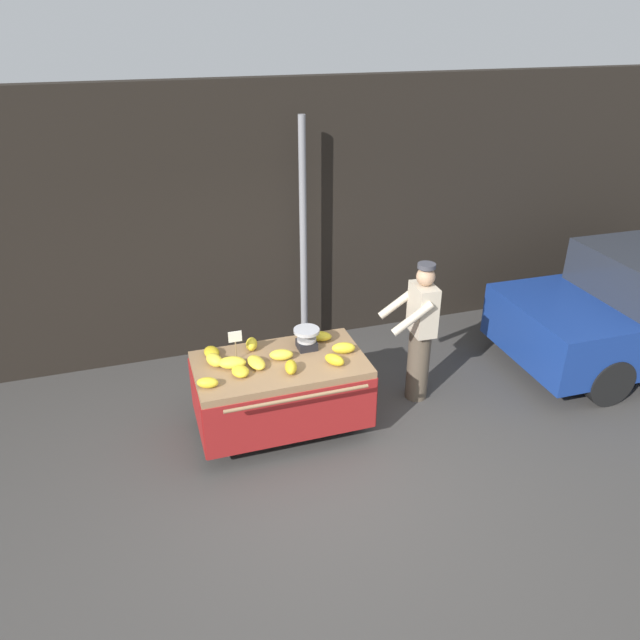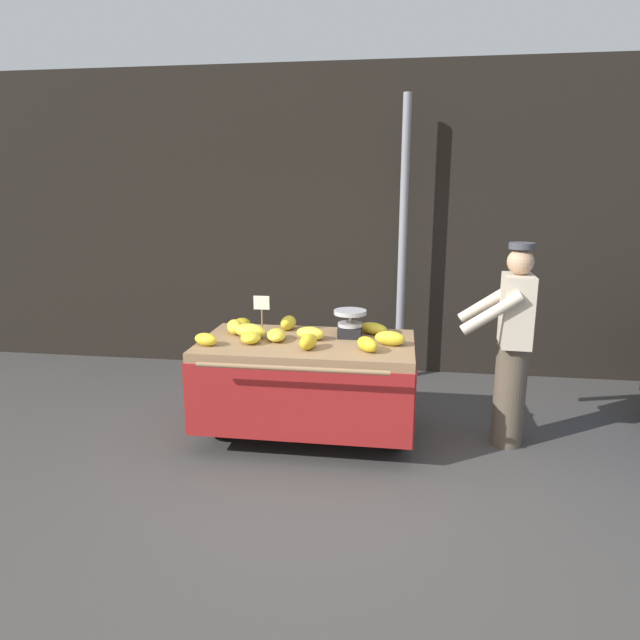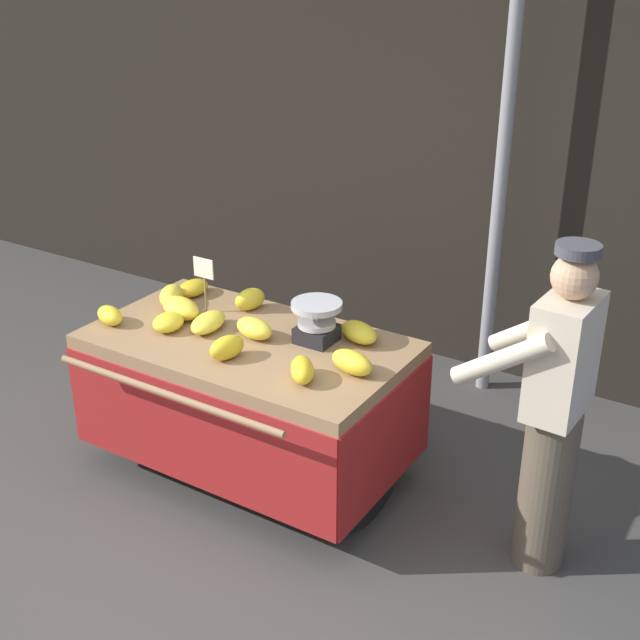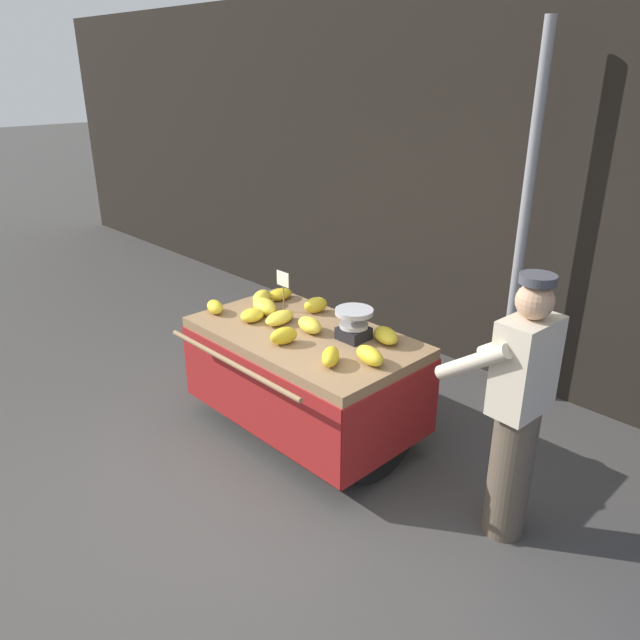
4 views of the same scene
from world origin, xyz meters
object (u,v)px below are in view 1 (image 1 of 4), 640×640
banana_bunch_4 (240,371)px  banana_bunch_7 (335,360)px  banana_bunch_8 (214,360)px  banana_bunch_5 (232,363)px  banana_bunch_6 (291,367)px  price_sign (235,339)px  banana_bunch_10 (212,352)px  banana_bunch_2 (281,355)px  banana_bunch_3 (320,336)px  banana_bunch_0 (208,383)px  weighing_scale (307,339)px  banana_cart (281,380)px  street_pole (303,241)px  banana_bunch_9 (256,362)px  vendor_person (420,333)px  banana_bunch_11 (252,344)px  banana_bunch_1 (344,348)px

banana_bunch_4 → banana_bunch_7: (0.97, -0.09, 0.01)m
banana_bunch_7 → banana_bunch_8: banana_bunch_8 is taller
banana_bunch_5 → banana_bunch_6: banana_bunch_6 is taller
price_sign → banana_bunch_10: bearing=145.1°
banana_bunch_5 → banana_bunch_2: bearing=1.4°
banana_bunch_2 → banana_bunch_3: (0.51, 0.28, -0.01)m
price_sign → banana_bunch_6: price_sign is taller
banana_bunch_0 → weighing_scale: bearing=20.9°
banana_bunch_3 → banana_cart: bearing=-149.6°
banana_bunch_0 → banana_bunch_6: banana_bunch_6 is taller
street_pole → price_sign: 2.00m
price_sign → banana_bunch_9: 0.32m
banana_bunch_4 → banana_bunch_9: bearing=32.6°
price_sign → banana_bunch_5: price_sign is taller
banana_bunch_8 → vendor_person: vendor_person is taller
banana_bunch_9 → banana_bunch_0: bearing=-156.4°
banana_bunch_0 → banana_bunch_11: size_ratio=1.04×
banana_cart → banana_bunch_9: banana_bunch_9 is taller
weighing_scale → banana_bunch_1: size_ratio=1.11×
banana_bunch_8 → banana_bunch_5: bearing=-32.7°
banana_bunch_0 → banana_bunch_3: bearing=23.2°
banana_bunch_10 → street_pole: bearing=44.2°
banana_bunch_2 → vendor_person: vendor_person is taller
banana_bunch_6 → price_sign: bearing=139.3°
banana_cart → banana_bunch_8: size_ratio=8.04×
banana_bunch_1 → vendor_person: 1.01m
banana_bunch_1 → banana_bunch_7: banana_bunch_1 is taller
weighing_scale → banana_bunch_6: (-0.29, -0.42, -0.06)m
street_pole → banana_bunch_7: bearing=-97.3°
weighing_scale → banana_bunch_5: size_ratio=1.00×
banana_bunch_8 → banana_bunch_7: bearing=-17.2°
price_sign → banana_bunch_2: size_ratio=1.37×
banana_bunch_2 → street_pole: bearing=66.1°
banana_bunch_5 → banana_bunch_1: bearing=-2.8°
banana_bunch_5 → banana_bunch_10: banana_bunch_5 is taller
banana_bunch_1 → banana_bunch_7: (-0.17, -0.20, -0.00)m
street_pole → banana_bunch_6: street_pole is taller
banana_bunch_0 → banana_bunch_10: size_ratio=0.89×
weighing_scale → price_sign: 0.78m
banana_cart → banana_bunch_2: (0.03, 0.04, 0.29)m
banana_bunch_0 → banana_bunch_3: (1.33, 0.57, -0.00)m
banana_cart → banana_bunch_4: size_ratio=8.73×
banana_bunch_0 → street_pole: bearing=51.7°
banana_bunch_8 → banana_bunch_11: banana_bunch_11 is taller
banana_bunch_7 → banana_cart: bearing=155.8°
price_sign → banana_bunch_4: bearing=-93.7°
banana_bunch_11 → vendor_person: 1.92m
banana_bunch_0 → banana_bunch_5: (0.29, 0.28, 0.01)m
vendor_person → banana_bunch_8: bearing=-179.5°
street_pole → banana_bunch_8: 2.22m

